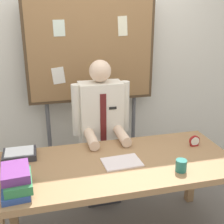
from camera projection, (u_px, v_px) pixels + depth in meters
back_wall at (88, 60)px, 3.23m from camera, size 6.40×0.08×2.70m
desk at (118, 171)px, 2.32m from camera, size 1.85×0.82×0.75m
person at (101, 139)px, 2.88m from camera, size 0.55×0.56×1.45m
bulletin_board at (91, 54)px, 3.01m from camera, size 1.34×0.09×1.99m
book_stack at (17, 180)px, 1.91m from camera, size 0.22×0.31×0.16m
open_notebook at (122, 162)px, 2.28m from camera, size 0.30×0.22×0.01m
desk_clock at (194, 141)px, 2.55m from camera, size 0.09×0.04×0.09m
coffee_mug at (181, 166)px, 2.15m from camera, size 0.08×0.08×0.09m
paper_tray at (20, 154)px, 2.35m from camera, size 0.26×0.20×0.06m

